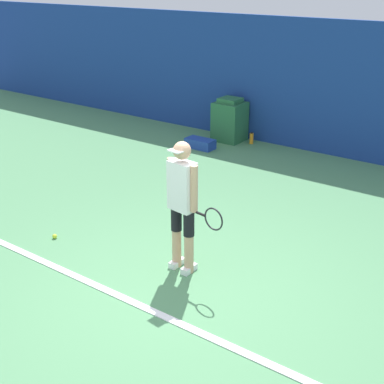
# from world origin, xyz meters

# --- Properties ---
(ground_plane) EXTENTS (24.00, 24.00, 0.00)m
(ground_plane) POSITION_xyz_m (0.00, 0.00, 0.00)
(ground_plane) COLOR #518C5B
(back_wall) EXTENTS (24.00, 0.10, 2.71)m
(back_wall) POSITION_xyz_m (0.00, 5.98, 1.35)
(back_wall) COLOR navy
(back_wall) RESTS_ON ground_plane
(court_baseline) EXTENTS (21.60, 0.10, 0.01)m
(court_baseline) POSITION_xyz_m (0.00, -0.49, 0.01)
(court_baseline) COLOR white
(court_baseline) RESTS_ON ground_plane
(tennis_player) EXTENTS (0.89, 0.31, 1.71)m
(tennis_player) POSITION_xyz_m (-0.24, 0.47, 0.96)
(tennis_player) COLOR tan
(tennis_player) RESTS_ON ground_plane
(tennis_ball) EXTENTS (0.07, 0.07, 0.07)m
(tennis_ball) POSITION_xyz_m (-2.24, 0.05, 0.03)
(tennis_ball) COLOR #D1E533
(tennis_ball) RESTS_ON ground_plane
(covered_chair) EXTENTS (0.64, 0.60, 0.97)m
(covered_chair) POSITION_xyz_m (-2.79, 5.58, 0.46)
(covered_chair) COLOR #28663D
(covered_chair) RESTS_ON ground_plane
(equipment_bag) EXTENTS (0.63, 0.32, 0.21)m
(equipment_bag) POSITION_xyz_m (-2.98, 4.72, 0.10)
(equipment_bag) COLOR #1E3D99
(equipment_bag) RESTS_ON ground_plane
(water_bottle) EXTENTS (0.09, 0.09, 0.26)m
(water_bottle) POSITION_xyz_m (-2.25, 5.65, 0.12)
(water_bottle) COLOR orange
(water_bottle) RESTS_ON ground_plane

